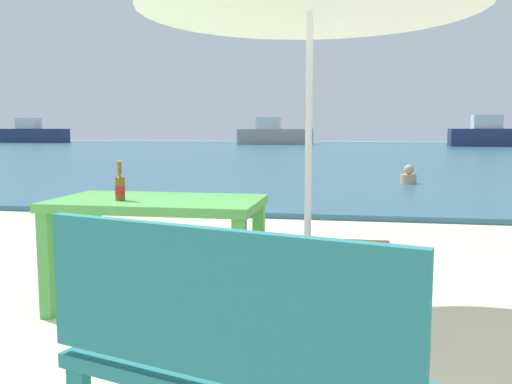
{
  "coord_description": "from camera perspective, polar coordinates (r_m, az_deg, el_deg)",
  "views": [
    {
      "loc": [
        0.64,
        -2.41,
        1.22
      ],
      "look_at": [
        -0.34,
        3.0,
        0.6
      ],
      "focal_mm": 38.25,
      "sensor_mm": 36.0,
      "label": 1
    }
  ],
  "objects": [
    {
      "name": "boat_fishing_trawler",
      "position": [
        42.84,
        23.54,
        5.48
      ],
      "size": [
        6.17,
        1.68,
        2.25
      ],
      "color": "navy",
      "rests_on": "sea_water"
    },
    {
      "name": "sea_water",
      "position": [
        32.44,
        9.13,
        4.29
      ],
      "size": [
        120.0,
        50.0,
        0.08
      ],
      "primitive_type": "cube",
      "color": "#2D6075",
      "rests_on": "ground_plane"
    },
    {
      "name": "bench_teal_center",
      "position": [
        1.73,
        -2.91,
        -16.73
      ],
      "size": [
        1.25,
        0.69,
        0.95
      ],
      "color": "#237275",
      "rests_on": "ground_plane"
    },
    {
      "name": "beer_bottle_amber",
      "position": [
        3.71,
        -14.04,
        0.56
      ],
      "size": [
        0.07,
        0.07,
        0.26
      ],
      "color": "brown",
      "rests_on": "picnic_table_green"
    },
    {
      "name": "swimmer_person",
      "position": [
        12.19,
        15.66,
        1.59
      ],
      "size": [
        0.34,
        0.34,
        0.41
      ],
      "color": "tan",
      "rests_on": "sea_water"
    },
    {
      "name": "boat_cargo_ship",
      "position": [
        55.71,
        -22.22,
        5.66
      ],
      "size": [
        6.31,
        1.72,
        2.3
      ],
      "color": "navy",
      "rests_on": "sea_water"
    },
    {
      "name": "boat_ferry",
      "position": [
        44.73,
        1.92,
        6.01
      ],
      "size": [
        6.07,
        1.65,
        2.21
      ],
      "color": "gray",
      "rests_on": "sea_water"
    },
    {
      "name": "side_table_wood",
      "position": [
        3.33,
        10.08,
        -8.77
      ],
      "size": [
        0.44,
        0.44,
        0.54
      ],
      "color": "#9E7A51",
      "rests_on": "ground_plane"
    },
    {
      "name": "picnic_table_green",
      "position": [
        3.78,
        -10.22,
        -2.35
      ],
      "size": [
        1.4,
        0.8,
        0.76
      ],
      "color": "#4C9E47",
      "rests_on": "ground_plane"
    }
  ]
}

